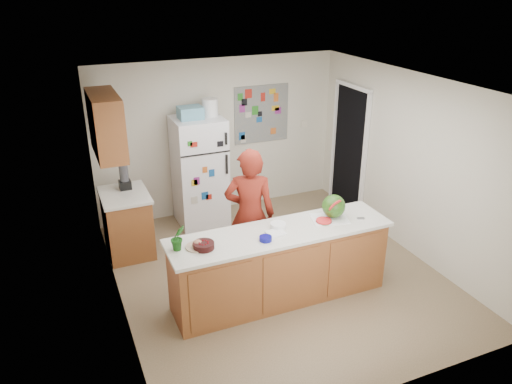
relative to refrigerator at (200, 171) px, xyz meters
name	(u,v)px	position (x,y,z in m)	size (l,w,h in m)	color
floor	(277,274)	(0.45, -1.88, -0.86)	(4.00, 4.50, 0.02)	brown
wall_back	(218,137)	(0.45, 0.38, 0.40)	(4.00, 0.02, 2.50)	beige
wall_left	(111,215)	(-1.56, -1.88, 0.40)	(0.02, 4.50, 2.50)	beige
wall_right	(410,165)	(2.46, -1.88, 0.40)	(0.02, 4.50, 2.50)	beige
ceiling	(280,84)	(0.45, -1.88, 1.66)	(4.00, 4.50, 0.02)	white
doorway	(350,150)	(2.44, -0.43, 0.17)	(0.03, 0.85, 2.04)	black
peninsula_base	(280,266)	(0.25, -2.38, -0.41)	(2.60, 0.62, 0.88)	brown
peninsula_top	(281,233)	(0.25, -2.38, 0.05)	(2.68, 0.70, 0.04)	silver
side_counter_base	(127,224)	(-1.24, -0.53, -0.42)	(0.60, 0.80, 0.86)	brown
side_counter_top	(124,195)	(-1.24, -0.53, 0.03)	(0.64, 0.84, 0.04)	silver
upper_cabinets	(106,125)	(-1.37, -0.58, 1.05)	(0.35, 1.00, 0.80)	brown
refrigerator	(200,171)	(0.00, 0.00, 0.00)	(0.75, 0.70, 1.70)	silver
fridge_top_bin	(190,113)	(-0.10, 0.00, 0.94)	(0.35, 0.28, 0.18)	#5999B2
photo_collage	(262,114)	(1.20, 0.36, 0.70)	(0.95, 0.01, 0.95)	slate
person	(250,215)	(0.11, -1.76, 0.03)	(0.64, 0.42, 1.75)	maroon
blender_appliance	(124,176)	(-1.19, -0.36, 0.24)	(0.12, 0.12, 0.38)	black
cutting_board	(329,219)	(0.93, -2.33, 0.08)	(0.44, 0.33, 0.01)	white
watermelon	(334,206)	(0.99, -2.31, 0.22)	(0.28, 0.28, 0.28)	#1D5017
watermelon_slice	(324,221)	(0.82, -2.38, 0.09)	(0.19, 0.19, 0.02)	red
cherry_bowl	(204,246)	(-0.69, -2.41, 0.11)	(0.23, 0.23, 0.07)	black
white_bowl	(278,226)	(0.25, -2.30, 0.10)	(0.19, 0.19, 0.06)	silver
cobalt_bowl	(266,239)	(-0.01, -2.52, 0.10)	(0.14, 0.14, 0.05)	#090A6A
plate	(198,247)	(-0.75, -2.36, 0.08)	(0.26, 0.26, 0.02)	beige
paper_towel	(276,233)	(0.17, -2.42, 0.08)	(0.20, 0.18, 0.02)	white
keys	(361,218)	(1.28, -2.47, 0.08)	(0.09, 0.04, 0.01)	gray
potted_plant	(178,238)	(-0.95, -2.33, 0.22)	(0.16, 0.13, 0.29)	#163E0B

